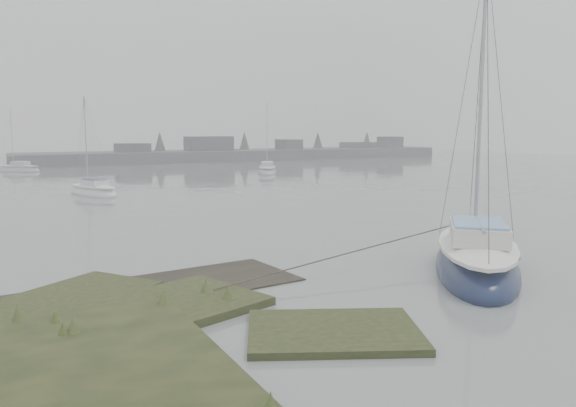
% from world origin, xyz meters
% --- Properties ---
extents(ground, '(160.00, 160.00, 0.00)m').
position_xyz_m(ground, '(0.00, 30.00, 0.00)').
color(ground, slate).
rests_on(ground, ground).
extents(far_shoreline, '(60.00, 8.00, 4.15)m').
position_xyz_m(far_shoreline, '(26.84, 61.90, 0.85)').
color(far_shoreline, '#4C4F51').
rests_on(far_shoreline, ground).
extents(sailboat_main, '(6.50, 6.87, 10.06)m').
position_xyz_m(sailboat_main, '(7.04, 1.91, 0.31)').
color(sailboat_main, '#101A36').
rests_on(sailboat_main, ground).
extents(sailboat_white, '(3.27, 5.07, 6.81)m').
position_xyz_m(sailboat_white, '(0.15, 27.78, 0.21)').
color(sailboat_white, silver).
rests_on(sailboat_white, ground).
extents(sailboat_far_b, '(3.82, 5.50, 7.43)m').
position_xyz_m(sailboat_far_b, '(17.92, 38.85, 0.23)').
color(sailboat_far_b, '#A0A4AA').
rests_on(sailboat_far_b, ground).
extents(sailboat_far_c, '(4.59, 4.32, 6.71)m').
position_xyz_m(sailboat_far_c, '(-3.18, 52.60, 0.21)').
color(sailboat_far_c, '#B3B9BC').
rests_on(sailboat_far_c, ground).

